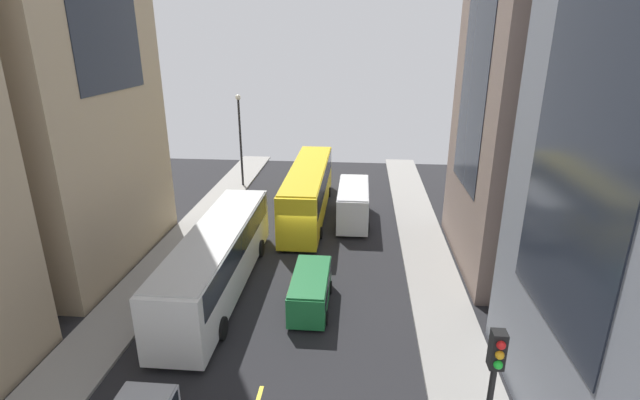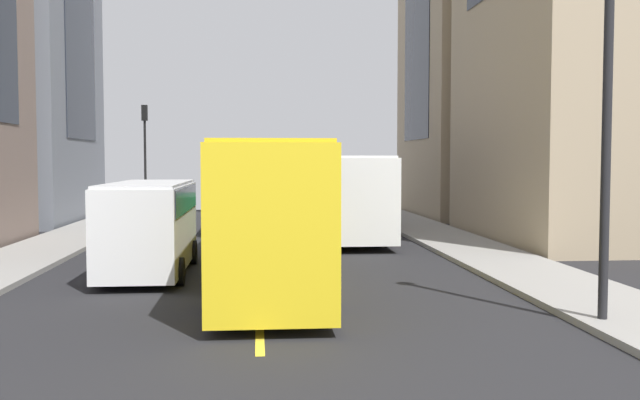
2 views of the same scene
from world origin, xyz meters
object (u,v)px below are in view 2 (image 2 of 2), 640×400
Objects in this scene: streetcar_yellow at (266,200)px; car_green_1 at (230,210)px; car_silver_0 at (312,198)px; pedestrian_waiting_curb at (273,196)px; traffic_light_near_corner at (145,138)px; delivery_van_white at (150,220)px; city_bus_white at (341,188)px; pedestrian_crossing_near at (393,192)px.

streetcar_yellow reaches higher than car_green_1.
car_silver_0 is 0.97× the size of car_green_1.
streetcar_yellow is at bearing 82.23° from car_silver_0.
pedestrian_waiting_curb is at bearing -103.23° from car_green_1.
delivery_van_white is at bearing 99.04° from traffic_light_near_corner.
car_silver_0 is at bearing -106.77° from delivery_van_white.
city_bus_white is at bearing 94.84° from pedestrian_waiting_curb.
delivery_van_white is 22.07m from traffic_light_near_corner.
streetcar_yellow is 3.48m from delivery_van_white.
car_green_1 is 0.70× the size of traffic_light_near_corner.
streetcar_yellow is 6.17× the size of pedestrian_waiting_curb.
city_bus_white is 5.97× the size of pedestrian_waiting_curb.
streetcar_yellow is 21.90m from car_silver_0.
pedestrian_crossing_near reaches higher than pedestrian_waiting_curb.
streetcar_yellow is at bearing 96.83° from car_green_1.
pedestrian_waiting_curb is (2.65, -10.21, -0.85)m from city_bus_white.
car_green_1 is (-1.80, -11.00, -0.52)m from delivery_van_white.
car_silver_0 is (-2.96, -21.67, -1.14)m from streetcar_yellow.
delivery_van_white is at bearing -18.24° from streetcar_yellow.
car_green_1 is 1.99× the size of pedestrian_crossing_near.
pedestrian_waiting_curb is at bearing 13.45° from car_silver_0.
pedestrian_crossing_near is 1.02× the size of pedestrian_waiting_curb.
car_silver_0 is 10.56m from car_green_1.
pedestrian_waiting_curb is at bearing -91.85° from streetcar_yellow.
streetcar_yellow is at bearing 73.02° from city_bus_white.
pedestrian_crossing_near is at bearing 175.10° from traffic_light_near_corner.
pedestrian_waiting_curb is 0.34× the size of traffic_light_near_corner.
pedestrian_waiting_curb is (2.27, 0.54, 0.17)m from car_silver_0.
pedestrian_crossing_near is 0.35× the size of traffic_light_near_corner.
city_bus_white is at bearing -123.77° from delivery_van_white.
delivery_van_white is (6.59, 9.85, -0.49)m from city_bus_white.
city_bus_white is 3.01× the size of car_silver_0.
traffic_light_near_corner is (9.65, -1.00, 3.47)m from car_silver_0.
delivery_van_white is 0.98× the size of traffic_light_near_corner.
pedestrian_waiting_curb is (-3.93, -20.05, -0.36)m from delivery_van_white.
city_bus_white reaches higher than pedestrian_waiting_curb.
delivery_van_white is (3.25, -1.07, -0.61)m from streetcar_yellow.
traffic_light_near_corner reaches higher than city_bus_white.
traffic_light_near_corner reaches higher than car_green_1.
city_bus_white is 11.40m from pedestrian_crossing_near.
city_bus_white is 11.42m from streetcar_yellow.
car_green_1 is at bearing -24.73° from pedestrian_crossing_near.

